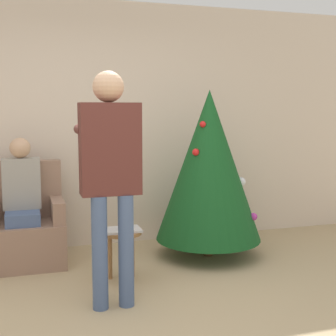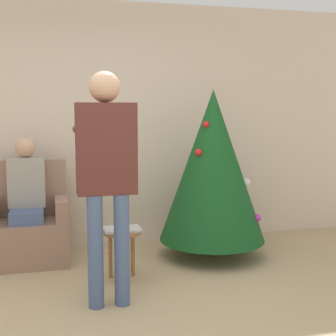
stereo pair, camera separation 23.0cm
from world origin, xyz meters
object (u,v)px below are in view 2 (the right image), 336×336
Objects in this scene: armchair at (28,227)px; person_seated at (27,195)px; christmas_tree at (213,166)px; person_standing at (107,165)px; side_stool at (122,240)px.

person_seated is (-0.00, -0.03, 0.33)m from armchair.
armchair is at bearing 170.77° from christmas_tree.
person_standing reaches higher than armchair.
christmas_tree is 1.25m from side_stool.
side_stool is (0.84, -0.72, -0.32)m from person_seated.
side_stool is (0.19, 0.49, -0.74)m from person_standing.
person_seated is (-1.85, 0.27, -0.27)m from christmas_tree.
christmas_tree is 3.82× the size of side_stool.
armchair is 1.12m from side_stool.
person_standing is (-1.19, -0.94, 0.15)m from christmas_tree.
person_seated is at bearing -90.00° from armchair.
person_standing is (0.65, -1.21, 0.42)m from person_seated.
person_seated is at bearing 139.61° from side_stool.
christmas_tree is 0.95× the size of person_standing.
person_seated is at bearing 171.63° from christmas_tree.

